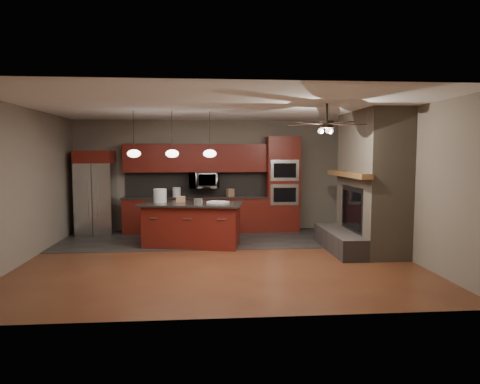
{
  "coord_description": "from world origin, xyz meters",
  "views": [
    {
      "loc": [
        -0.26,
        -7.93,
        1.96
      ],
      "look_at": [
        0.45,
        0.6,
        1.19
      ],
      "focal_mm": 32.0,
      "sensor_mm": 36.0,
      "label": 1
    }
  ],
  "objects": [
    {
      "name": "ground",
      "position": [
        0.0,
        0.0,
        0.0
      ],
      "size": [
        7.0,
        7.0,
        0.0
      ],
      "primitive_type": "plane",
      "color": "brown",
      "rests_on": "ground"
    },
    {
      "name": "kitchen_island",
      "position": [
        -0.53,
        1.05,
        0.47
      ],
      "size": [
        2.25,
        1.35,
        0.92
      ],
      "rotation": [
        0.0,
        0.0,
        -0.2
      ],
      "color": "#5A1610",
      "rests_on": "ground"
    },
    {
      "name": "refrigerator",
      "position": [
        -2.89,
        2.62,
        1.02
      ],
      "size": [
        0.87,
        0.75,
        2.03
      ],
      "color": "silver",
      "rests_on": "ground"
    },
    {
      "name": "ceiling",
      "position": [
        0.0,
        0.0,
        2.8
      ],
      "size": [
        7.0,
        6.0,
        0.02
      ],
      "primitive_type": "cube",
      "color": "white",
      "rests_on": "back_wall"
    },
    {
      "name": "counter_box",
      "position": [
        0.38,
        2.65,
        0.99
      ],
      "size": [
        0.21,
        0.19,
        0.19
      ],
      "primitive_type": "cube",
      "rotation": [
        0.0,
        0.0,
        0.4
      ],
      "color": "#8B6348",
      "rests_on": "back_cabinetry"
    },
    {
      "name": "pendant_right",
      "position": [
        -0.15,
        0.7,
        1.96
      ],
      "size": [
        0.26,
        0.26,
        0.92
      ],
      "color": "black",
      "rests_on": "ceiling"
    },
    {
      "name": "pendant_left",
      "position": [
        -1.65,
        0.7,
        1.96
      ],
      "size": [
        0.26,
        0.26,
        0.92
      ],
      "color": "black",
      "rests_on": "ceiling"
    },
    {
      "name": "pendant_center",
      "position": [
        -0.9,
        0.7,
        1.96
      ],
      "size": [
        0.26,
        0.26,
        0.92
      ],
      "color": "black",
      "rests_on": "ceiling"
    },
    {
      "name": "right_wall",
      "position": [
        3.5,
        0.0,
        1.4
      ],
      "size": [
        0.02,
        6.0,
        2.8
      ],
      "primitive_type": "cube",
      "color": "#6E6658",
      "rests_on": "ground"
    },
    {
      "name": "fireplace_column",
      "position": [
        3.04,
        0.4,
        1.3
      ],
      "size": [
        1.3,
        2.1,
        2.8
      ],
      "color": "#776955",
      "rests_on": "ground"
    },
    {
      "name": "oven_tower",
      "position": [
        1.7,
        2.69,
        1.19
      ],
      "size": [
        0.8,
        0.63,
        2.38
      ],
      "color": "#5A1610",
      "rests_on": "ground"
    },
    {
      "name": "white_bucket",
      "position": [
        -1.2,
        1.2,
        1.07
      ],
      "size": [
        0.36,
        0.36,
        0.29
      ],
      "primitive_type": "cylinder",
      "rotation": [
        0.0,
        0.0,
        -0.44
      ],
      "color": "silver",
      "rests_on": "kitchen_island"
    },
    {
      "name": "left_wall",
      "position": [
        -3.5,
        0.0,
        1.4
      ],
      "size": [
        0.02,
        6.0,
        2.8
      ],
      "primitive_type": "cube",
      "color": "#6E6658",
      "rests_on": "ground"
    },
    {
      "name": "back_wall",
      "position": [
        0.0,
        3.0,
        1.4
      ],
      "size": [
        7.0,
        0.02,
        2.8
      ],
      "primitive_type": "cube",
      "color": "#6E6658",
      "rests_on": "ground"
    },
    {
      "name": "counter_bucket",
      "position": [
        -0.96,
        2.7,
        1.01
      ],
      "size": [
        0.2,
        0.2,
        0.23
      ],
      "primitive_type": "cylinder",
      "rotation": [
        0.0,
        0.0,
        0.0
      ],
      "color": "white",
      "rests_on": "back_cabinetry"
    },
    {
      "name": "paint_tray",
      "position": [
        0.02,
        1.02,
        0.94
      ],
      "size": [
        0.48,
        0.44,
        0.04
      ],
      "primitive_type": "cube",
      "rotation": [
        0.0,
        0.0,
        -0.52
      ],
      "color": "white",
      "rests_on": "kitchen_island"
    },
    {
      "name": "cardboard_box",
      "position": [
        -0.78,
        1.28,
        0.98
      ],
      "size": [
        0.21,
        0.16,
        0.12
      ],
      "primitive_type": "cube",
      "rotation": [
        0.0,
        0.0,
        0.07
      ],
      "color": "#A16F53",
      "rests_on": "kitchen_island"
    },
    {
      "name": "ceiling_fan",
      "position": [
        1.8,
        -0.8,
        2.46
      ],
      "size": [
        1.27,
        1.33,
        0.41
      ],
      "color": "black",
      "rests_on": "ceiling"
    },
    {
      "name": "back_cabinetry",
      "position": [
        -0.48,
        2.74,
        0.89
      ],
      "size": [
        3.59,
        0.64,
        2.2
      ],
      "color": "#5A1610",
      "rests_on": "ground"
    },
    {
      "name": "paint_can",
      "position": [
        -0.39,
        0.81,
        0.98
      ],
      "size": [
        0.22,
        0.22,
        0.12
      ],
      "primitive_type": "cylinder",
      "rotation": [
        0.0,
        0.0,
        -0.32
      ],
      "color": "silver",
      "rests_on": "kitchen_island"
    },
    {
      "name": "microwave",
      "position": [
        -0.27,
        2.75,
        1.3
      ],
      "size": [
        0.73,
        0.41,
        0.5
      ],
      "primitive_type": "imported",
      "color": "silver",
      "rests_on": "back_cabinetry"
    },
    {
      "name": "slate_tile_patch",
      "position": [
        0.0,
        1.8,
        0.01
      ],
      "size": [
        7.0,
        2.4,
        0.01
      ],
      "primitive_type": "cube",
      "color": "#2C2A28",
      "rests_on": "ground"
    }
  ]
}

